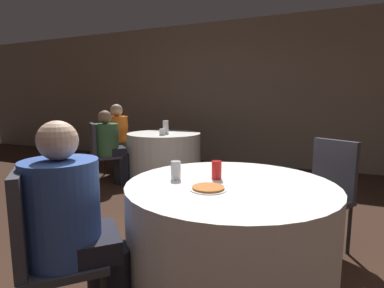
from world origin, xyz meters
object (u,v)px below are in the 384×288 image
table_near (229,238)px  chair_far_west (113,142)px  chair_far_southwest (99,149)px  person_green_jacket (111,147)px  pizza_plate_near (208,188)px  person_orange_shirt (120,138)px  soda_can_silver (176,170)px  bottle_far (166,127)px  table_far (164,156)px  chair_near_southwest (43,242)px  chair_near_northeast (327,185)px  person_blue_shirt (76,228)px  soda_can_red (217,170)px

table_near → chair_far_west: chair_far_west is taller
chair_far_west → chair_far_southwest: bearing=23.6°
person_green_jacket → pizza_plate_near: bearing=1.5°
chair_far_west → person_orange_shirt: size_ratio=0.78×
soda_can_silver → bottle_far: bearing=119.6°
table_far → chair_near_southwest: 3.36m
table_near → chair_near_northeast: bearing=57.0°
table_near → person_blue_shirt: (-0.63, -0.66, 0.23)m
person_orange_shirt → soda_can_silver: (2.28, -2.47, 0.18)m
chair_near_northeast → person_blue_shirt: bearing=85.1°
person_blue_shirt → person_orange_shirt: person_orange_shirt is taller
chair_far_southwest → chair_near_southwest: bearing=-12.3°
chair_near_southwest → soda_can_silver: bearing=105.4°
chair_near_southwest → chair_far_west: bearing=166.5°
person_blue_shirt → soda_can_red: size_ratio=9.53×
table_far → person_orange_shirt: person_orange_shirt is taller
person_blue_shirt → pizza_plate_near: (0.55, 0.47, 0.15)m
person_blue_shirt → table_near: bearing=90.0°
chair_far_southwest → soda_can_silver: chair_far_southwest is taller
chair_near_northeast → chair_near_southwest: size_ratio=1.00×
chair_far_southwest → table_near: bearing=8.4°
chair_far_west → person_green_jacket: person_green_jacket is taller
pizza_plate_near → chair_far_southwest: bearing=142.0°
chair_far_west → bottle_far: (1.06, -0.04, 0.29)m
chair_near_southwest → soda_can_silver: 0.85m
chair_near_northeast → person_blue_shirt: (-1.22, -1.56, 0.05)m
table_far → person_orange_shirt: size_ratio=0.98×
chair_near_southwest → chair_far_west: same height
table_far → person_blue_shirt: size_ratio=1.01×
table_far → chair_far_southwest: chair_far_southwest is taller
soda_can_silver → person_green_jacket: bearing=137.2°
chair_far_west → person_blue_shirt: 3.75m
pizza_plate_near → chair_near_southwest: bearing=-138.5°
bottle_far → soda_can_red: bearing=-55.0°
pizza_plate_near → table_far: bearing=123.3°
pizza_plate_near → person_blue_shirt: bearing=-139.5°
table_far → chair_near_northeast: chair_near_northeast is taller
chair_far_southwest → pizza_plate_near: bearing=4.5°
chair_near_northeast → chair_near_southwest: 2.14m
table_near → chair_far_southwest: (-2.47, 1.68, 0.18)m
person_green_jacket → person_blue_shirt: person_blue_shirt is taller
chair_far_southwest → person_green_jacket: size_ratio=0.83×
chair_far_west → soda_can_red: 3.58m
table_far → person_orange_shirt: bearing=-179.6°
bottle_far → soda_can_silver: bearing=-60.4°
table_far → bottle_far: bearing=-37.9°
table_far → soda_can_red: (1.68, -2.36, 0.43)m
chair_near_northeast → chair_far_southwest: size_ratio=1.00×
chair_near_northeast → pizza_plate_near: (-0.66, -1.09, 0.20)m
person_blue_shirt → chair_far_southwest: bearing=171.8°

